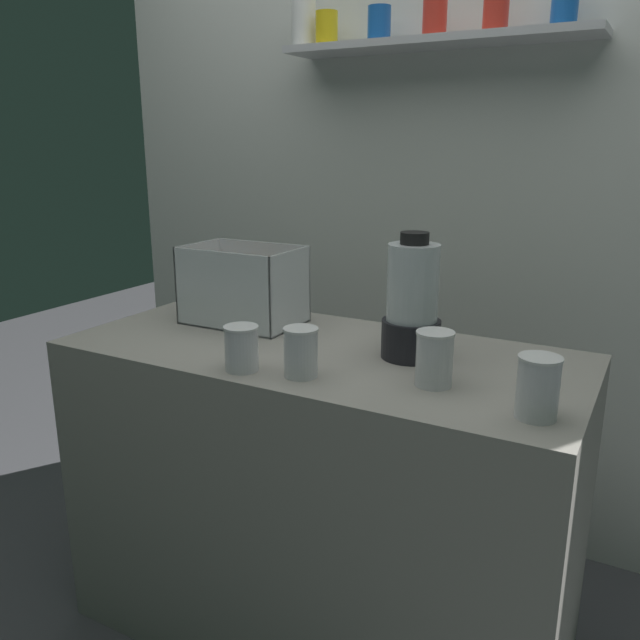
# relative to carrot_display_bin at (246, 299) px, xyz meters

# --- Properties ---
(ground_plane) EXTENTS (8.00, 8.00, 0.00)m
(ground_plane) POSITION_rel_carrot_display_bin_xyz_m (0.32, -0.12, -0.97)
(ground_plane) COLOR #4C4C51
(counter) EXTENTS (1.40, 0.64, 0.90)m
(counter) POSITION_rel_carrot_display_bin_xyz_m (0.32, -0.12, -0.52)
(counter) COLOR #9E998E
(counter) RESTS_ON ground_plane
(back_wall_unit) EXTENTS (2.60, 0.24, 2.50)m
(back_wall_unit) POSITION_rel_carrot_display_bin_xyz_m (0.32, 0.65, 0.29)
(back_wall_unit) COLOR silver
(back_wall_unit) RESTS_ON ground_plane
(carrot_display_bin) EXTENTS (0.35, 0.22, 0.24)m
(carrot_display_bin) POSITION_rel_carrot_display_bin_xyz_m (0.00, 0.00, 0.00)
(carrot_display_bin) COLOR white
(carrot_display_bin) RESTS_ON counter
(blender_pitcher) EXTENTS (0.15, 0.15, 0.33)m
(blender_pitcher) POSITION_rel_carrot_display_bin_xyz_m (0.56, -0.07, 0.07)
(blender_pitcher) COLOR black
(blender_pitcher) RESTS_ON counter
(juice_cup_mango_far_left) EXTENTS (0.09, 0.09, 0.11)m
(juice_cup_mango_far_left) POSITION_rel_carrot_display_bin_xyz_m (0.24, -0.36, -0.02)
(juice_cup_mango_far_left) COLOR white
(juice_cup_mango_far_left) RESTS_ON counter
(juice_cup_pomegranate_left) EXTENTS (0.08, 0.08, 0.12)m
(juice_cup_pomegranate_left) POSITION_rel_carrot_display_bin_xyz_m (0.39, -0.32, -0.02)
(juice_cup_pomegranate_left) COLOR white
(juice_cup_pomegranate_left) RESTS_ON counter
(juice_cup_orange_middle) EXTENTS (0.09, 0.09, 0.13)m
(juice_cup_orange_middle) POSITION_rel_carrot_display_bin_xyz_m (0.68, -0.23, -0.02)
(juice_cup_orange_middle) COLOR white
(juice_cup_orange_middle) RESTS_ON counter
(juice_cup_carrot_right) EXTENTS (0.09, 0.09, 0.13)m
(juice_cup_carrot_right) POSITION_rel_carrot_display_bin_xyz_m (0.92, -0.30, -0.02)
(juice_cup_carrot_right) COLOR white
(juice_cup_carrot_right) RESTS_ON counter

